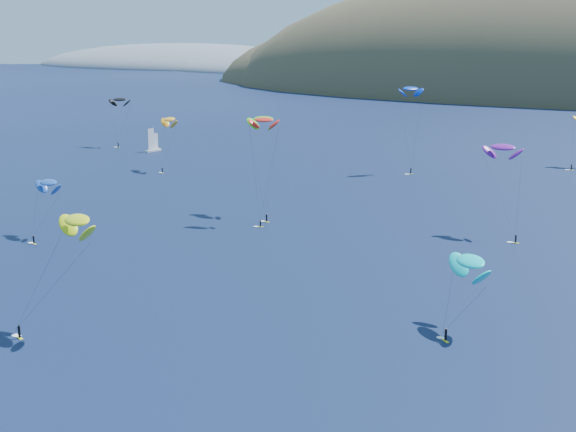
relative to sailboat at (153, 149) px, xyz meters
The scene contains 11 objects.
headland 662.32m from the sailboat, 121.28° to the left, with size 460.00×250.00×60.00m.
sailboat is the anchor object (origin of this frame).
kitesurfer_1 42.69m from the sailboat, 45.44° to the right, with size 9.61×11.65×18.53m.
kitesurfer_2 179.37m from the sailboat, 57.06° to the right, with size 11.03×12.34×19.34m.
kitesurfer_3 108.65m from the sailboat, 38.73° to the right, with size 12.26×14.03×25.19m.
kitesurfer_4 100.40m from the sailboat, ahead, with size 8.35×10.32×28.31m.
kitesurfer_5 193.61m from the sailboat, 39.43° to the right, with size 10.22×13.68×13.04m.
kitesurfer_6 154.54m from the sailboat, 23.82° to the right, with size 10.89×11.31×21.44m.
kitesurfer_9 118.48m from the sailboat, 40.64° to the right, with size 7.52×9.92×25.68m.
kitesurfer_10 121.96m from the sailboat, 64.18° to the right, with size 8.79×11.29×13.91m.
kitesurfer_12 26.90m from the sailboat, 161.08° to the left, with size 9.10×7.49×20.14m.
Camera 1 is at (76.12, -54.47, 44.59)m, focal length 50.00 mm.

